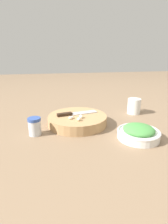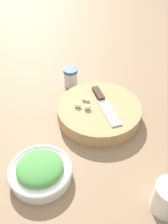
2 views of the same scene
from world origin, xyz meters
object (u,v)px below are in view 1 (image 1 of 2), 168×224
at_px(cutting_board, 77,120).
at_px(garlic_cloves, 77,118).
at_px(chef_knife, 75,114).
at_px(herb_bowl, 139,132).
at_px(spice_jar, 35,126).
at_px(coffee_mug, 134,106).

height_order(cutting_board, garlic_cloves, garlic_cloves).
height_order(chef_knife, herb_bowl, chef_knife).
bearing_deg(garlic_cloves, spice_jar, 7.34).
bearing_deg(garlic_cloves, chef_knife, -90.27).
xyz_separation_m(cutting_board, herb_bowl, (-0.21, 0.20, 0.00)).
distance_m(cutting_board, garlic_cloves, 0.06).
relative_size(chef_knife, garlic_cloves, 2.99).
distance_m(chef_knife, herb_bowl, 0.31).
xyz_separation_m(chef_knife, spice_jar, (0.18, 0.09, -0.01)).
bearing_deg(herb_bowl, cutting_board, -42.84).
bearing_deg(herb_bowl, coffee_mug, -113.98).
relative_size(chef_knife, spice_jar, 2.68).
xyz_separation_m(cutting_board, garlic_cloves, (0.01, 0.05, 0.03)).
relative_size(cutting_board, garlic_cloves, 4.16).
bearing_deg(coffee_mug, garlic_cloves, 23.21).
distance_m(cutting_board, spice_jar, 0.21).
height_order(herb_bowl, spice_jar, spice_jar).
bearing_deg(cutting_board, coffee_mug, -163.75).
bearing_deg(cutting_board, spice_jar, 21.25).
height_order(spice_jar, coffee_mug, coffee_mug).
relative_size(cutting_board, herb_bowl, 1.65).
bearing_deg(coffee_mug, spice_jar, 18.08).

